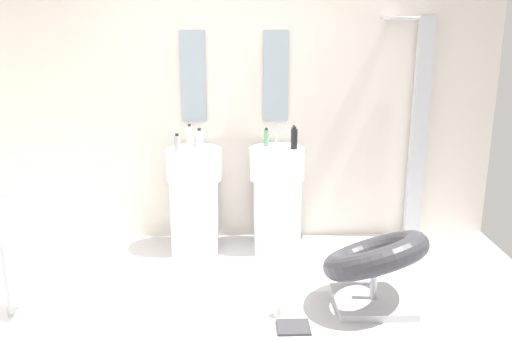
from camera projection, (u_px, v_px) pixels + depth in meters
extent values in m
cube|color=silver|center=(238.00, 327.00, 3.88)|extent=(4.80, 3.60, 0.04)
cube|color=beige|center=(235.00, 101.00, 5.11)|extent=(4.80, 0.10, 2.60)
cube|color=white|center=(195.00, 214.00, 5.05)|extent=(0.40, 0.40, 0.65)
cylinder|color=white|center=(194.00, 164.00, 4.92)|extent=(0.48, 0.48, 0.27)
cylinder|color=#B7BABF|center=(194.00, 140.00, 5.00)|extent=(0.02, 0.02, 0.10)
cube|color=white|center=(276.00, 213.00, 5.08)|extent=(0.40, 0.40, 0.65)
cylinder|color=white|center=(277.00, 164.00, 4.95)|extent=(0.48, 0.48, 0.27)
cylinder|color=#B7BABF|center=(276.00, 140.00, 5.03)|extent=(0.02, 0.02, 0.10)
cube|color=#8C9EA8|center=(193.00, 77.00, 4.97)|extent=(0.22, 0.03, 0.80)
cube|color=#8C9EA8|center=(276.00, 76.00, 4.99)|extent=(0.22, 0.03, 0.80)
cube|color=#B7BABF|center=(419.00, 132.00, 5.13)|extent=(0.14, 0.08, 2.05)
cylinder|color=#B7BABF|center=(411.00, 18.00, 4.84)|extent=(0.30, 0.02, 0.02)
cylinder|color=#B7BABF|center=(395.00, 18.00, 4.80)|extent=(0.24, 0.24, 0.02)
cube|color=#B7BABF|center=(372.00, 302.00, 4.12)|extent=(0.56, 0.50, 0.06)
cylinder|color=#B7BABF|center=(374.00, 281.00, 4.08)|extent=(0.05, 0.05, 0.34)
torus|color=#333338|center=(375.00, 255.00, 4.02)|extent=(1.10, 1.10, 0.49)
cylinder|color=#B7BABF|center=(2.00, 254.00, 3.86)|extent=(0.03, 0.03, 0.95)
cylinder|color=#B7BABF|center=(22.00, 195.00, 3.76)|extent=(0.36, 0.02, 0.02)
cube|color=white|center=(26.00, 230.00, 3.82)|extent=(0.04, 0.22, 0.50)
cube|color=#B2B2B7|center=(299.00, 322.00, 3.90)|extent=(1.10, 0.85, 0.01)
cube|color=#38383D|center=(293.00, 327.00, 3.81)|extent=(0.23, 0.20, 0.02)
cylinder|color=white|center=(279.00, 310.00, 3.96)|extent=(0.07, 0.07, 0.09)
cylinder|color=white|center=(190.00, 136.00, 5.02)|extent=(0.05, 0.05, 0.17)
cylinder|color=black|center=(189.00, 125.00, 5.00)|extent=(0.03, 0.03, 0.02)
cylinder|color=#4C72B7|center=(294.00, 137.00, 4.96)|extent=(0.04, 0.04, 0.17)
cylinder|color=black|center=(294.00, 127.00, 4.94)|extent=(0.02, 0.02, 0.02)
cylinder|color=silver|center=(200.00, 138.00, 4.98)|extent=(0.06, 0.06, 0.14)
cylinder|color=black|center=(199.00, 129.00, 4.95)|extent=(0.03, 0.03, 0.02)
cylinder|color=#59996B|center=(266.00, 138.00, 4.98)|extent=(0.04, 0.04, 0.14)
cylinder|color=black|center=(266.00, 129.00, 4.96)|extent=(0.02, 0.02, 0.02)
cylinder|color=#99999E|center=(177.00, 144.00, 4.79)|extent=(0.05, 0.05, 0.14)
cylinder|color=black|center=(177.00, 135.00, 4.77)|extent=(0.03, 0.03, 0.02)
cylinder|color=black|center=(294.00, 139.00, 4.87)|extent=(0.06, 0.06, 0.18)
cylinder|color=black|center=(294.00, 128.00, 4.85)|extent=(0.03, 0.03, 0.02)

